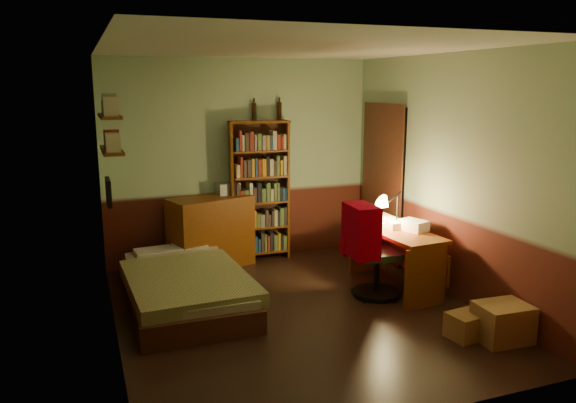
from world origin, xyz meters
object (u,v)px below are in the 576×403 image
object	(u,v)px
desk	(394,259)
office_chair	(377,257)
cardboard_box_b	(467,326)
cardboard_box_a	(503,322)
bed	(184,274)
desk_lamp	(397,203)
dresser	(211,232)
mini_stereo	(228,188)
bookshelf	(260,191)

from	to	relation	value
desk	office_chair	xyz separation A→B (m)	(-0.30, -0.15, 0.10)
desk	cardboard_box_b	bearing A→B (deg)	-96.78
desk	cardboard_box_a	world-z (taller)	desk
bed	desk_lamp	xyz separation A→B (m)	(2.37, -0.30, 0.65)
office_chair	cardboard_box_b	bearing A→B (deg)	-74.88
bed	cardboard_box_a	world-z (taller)	bed
desk_lamp	bed	bearing A→B (deg)	-170.19
bed	dresser	size ratio (longest dim) A/B	2.08
mini_stereo	desk	world-z (taller)	mini_stereo
dresser	mini_stereo	xyz separation A→B (m)	(0.26, 0.13, 0.52)
cardboard_box_b	office_chair	bearing A→B (deg)	101.90
mini_stereo	cardboard_box_b	world-z (taller)	mini_stereo
mini_stereo	bookshelf	world-z (taller)	bookshelf
bookshelf	cardboard_box_a	distance (m)	3.44
dresser	desk	world-z (taller)	dresser
bed	office_chair	size ratio (longest dim) A/B	2.38
cardboard_box_b	desk_lamp	bearing A→B (deg)	85.20
dresser	cardboard_box_b	size ratio (longest dim) A/B	3.08
mini_stereo	desk_lamp	bearing A→B (deg)	-48.78
dresser	desk_lamp	xyz separation A→B (m)	(1.83, -1.40, 0.52)
bed	cardboard_box_a	size ratio (longest dim) A/B	4.57
bookshelf	desk_lamp	distance (m)	1.88
dresser	mini_stereo	distance (m)	0.60
bed	bookshelf	distance (m)	1.80
office_chair	cardboard_box_b	size ratio (longest dim) A/B	2.69
dresser	bookshelf	world-z (taller)	bookshelf
cardboard_box_b	mini_stereo	bearing A→B (deg)	115.92
bed	desk_lamp	world-z (taller)	desk_lamp
office_chair	bookshelf	bearing A→B (deg)	117.39
bookshelf	office_chair	world-z (taller)	bookshelf
desk	mini_stereo	bearing A→B (deg)	127.97
desk_lamp	cardboard_box_b	xyz separation A→B (m)	(-0.12, -1.46, -0.85)
bookshelf	cardboard_box_b	world-z (taller)	bookshelf
cardboard_box_a	bed	bearing A→B (deg)	142.65
office_chair	cardboard_box_a	bearing A→B (deg)	-66.16
bookshelf	mini_stereo	bearing A→B (deg)	-177.83
office_chair	mini_stereo	bearing A→B (deg)	127.21
dresser	desk	bearing A→B (deg)	-57.39
cardboard_box_b	desk	bearing A→B (deg)	88.00
dresser	cardboard_box_a	xyz separation A→B (m)	(1.97, -3.02, -0.28)
bookshelf	cardboard_box_a	world-z (taller)	bookshelf
desk_lamp	cardboard_box_b	distance (m)	1.69
bed	cardboard_box_a	distance (m)	3.16
bookshelf	office_chair	distance (m)	1.95
bed	dresser	distance (m)	1.23
desk	cardboard_box_b	size ratio (longest dim) A/B	3.90
mini_stereo	desk	distance (m)	2.29
bookshelf	office_chair	size ratio (longest dim) A/B	2.07
office_chair	bed	bearing A→B (deg)	167.97
dresser	mini_stereo	bearing A→B (deg)	8.53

